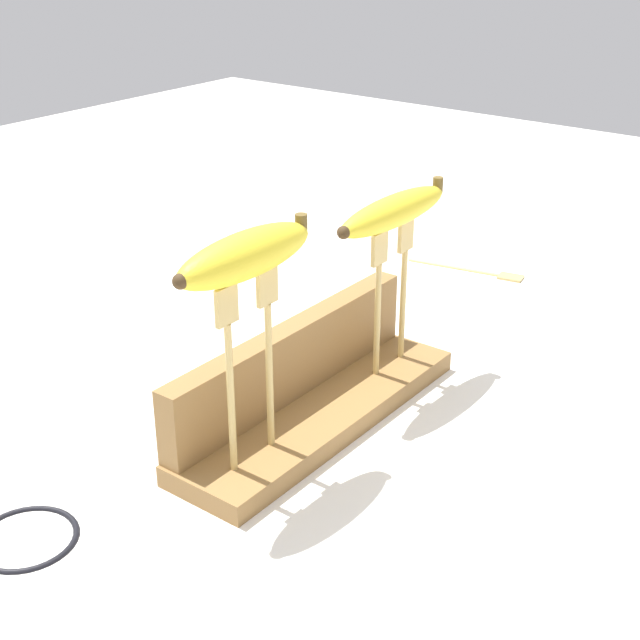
{
  "coord_description": "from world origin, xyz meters",
  "views": [
    {
      "loc": [
        -0.67,
        -0.51,
        0.52
      ],
      "look_at": [
        0.0,
        0.0,
        0.12
      ],
      "focal_mm": 50.61,
      "sensor_mm": 36.0,
      "label": 1
    }
  ],
  "objects_px": {
    "banana_raised_left": "(246,255)",
    "banana_raised_right": "(394,211)",
    "fork_stand_left": "(249,353)",
    "fork_stand_right": "(391,284)",
    "fork_fallen_near": "(480,271)",
    "wire_coil": "(25,536)"
  },
  "relations": [
    {
      "from": "banana_raised_left",
      "to": "fork_fallen_near",
      "type": "relative_size",
      "value": 0.92
    },
    {
      "from": "banana_raised_right",
      "to": "fork_fallen_near",
      "type": "height_order",
      "value": "banana_raised_right"
    },
    {
      "from": "banana_raised_left",
      "to": "wire_coil",
      "type": "height_order",
      "value": "banana_raised_left"
    },
    {
      "from": "fork_fallen_near",
      "to": "banana_raised_right",
      "type": "bearing_deg",
      "value": -168.37
    },
    {
      "from": "fork_stand_left",
      "to": "fork_fallen_near",
      "type": "distance_m",
      "value": 0.63
    },
    {
      "from": "fork_fallen_near",
      "to": "fork_stand_left",
      "type": "bearing_deg",
      "value": -172.87
    },
    {
      "from": "fork_stand_right",
      "to": "banana_raised_left",
      "type": "xyz_separation_m",
      "value": [
        -0.24,
        0.0,
        0.11
      ]
    },
    {
      "from": "banana_raised_right",
      "to": "fork_fallen_near",
      "type": "xyz_separation_m",
      "value": [
        0.37,
        0.08,
        -0.21
      ]
    },
    {
      "from": "fork_stand_left",
      "to": "banana_raised_right",
      "type": "relative_size",
      "value": 0.99
    },
    {
      "from": "banana_raised_left",
      "to": "wire_coil",
      "type": "xyz_separation_m",
      "value": [
        -0.2,
        0.1,
        -0.23
      ]
    },
    {
      "from": "fork_stand_right",
      "to": "fork_fallen_near",
      "type": "xyz_separation_m",
      "value": [
        0.37,
        0.08,
        -0.12
      ]
    },
    {
      "from": "fork_stand_left",
      "to": "fork_stand_right",
      "type": "bearing_deg",
      "value": -0.0
    },
    {
      "from": "fork_fallen_near",
      "to": "wire_coil",
      "type": "distance_m",
      "value": 0.81
    },
    {
      "from": "fork_fallen_near",
      "to": "wire_coil",
      "type": "bearing_deg",
      "value": 178.55
    },
    {
      "from": "fork_stand_left",
      "to": "wire_coil",
      "type": "height_order",
      "value": "fork_stand_left"
    },
    {
      "from": "banana_raised_right",
      "to": "wire_coil",
      "type": "bearing_deg",
      "value": 167.53
    },
    {
      "from": "banana_raised_left",
      "to": "wire_coil",
      "type": "relative_size",
      "value": 1.77
    },
    {
      "from": "fork_stand_right",
      "to": "fork_fallen_near",
      "type": "relative_size",
      "value": 0.94
    },
    {
      "from": "wire_coil",
      "to": "banana_raised_right",
      "type": "bearing_deg",
      "value": -12.47
    },
    {
      "from": "wire_coil",
      "to": "fork_stand_right",
      "type": "bearing_deg",
      "value": -12.47
    },
    {
      "from": "banana_raised_right",
      "to": "wire_coil",
      "type": "height_order",
      "value": "banana_raised_right"
    },
    {
      "from": "banana_raised_left",
      "to": "banana_raised_right",
      "type": "bearing_deg",
      "value": 0.0
    }
  ]
}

